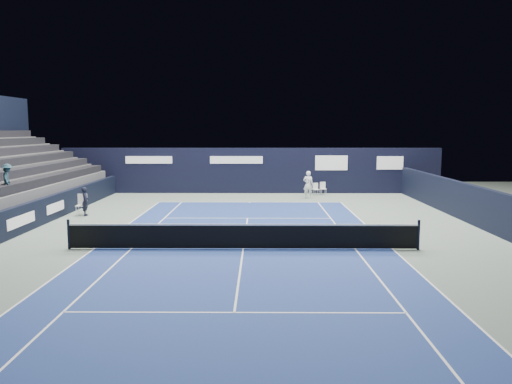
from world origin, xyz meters
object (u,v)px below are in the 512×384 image
(tennis_net, at_px, (243,236))
(tennis_player, at_px, (308,185))
(folding_chair_back_a, at_px, (316,187))
(line_judge_chair, at_px, (82,203))
(folding_chair_back_b, at_px, (323,187))

(tennis_net, relative_size, tennis_player, 7.35)
(folding_chair_back_a, xyz_separation_m, line_judge_chair, (-12.86, -8.09, 0.08))
(line_judge_chair, relative_size, tennis_net, 0.08)
(folding_chair_back_b, bearing_deg, tennis_net, -114.15)
(tennis_net, height_order, tennis_player, tennis_player)
(folding_chair_back_b, bearing_deg, folding_chair_back_a, -172.33)
(line_judge_chair, height_order, tennis_net, tennis_net)
(line_judge_chair, height_order, tennis_player, tennis_player)
(tennis_net, xyz_separation_m, tennis_player, (3.70, 13.74, 0.37))
(folding_chair_back_a, relative_size, tennis_net, 0.06)
(line_judge_chair, xyz_separation_m, tennis_player, (12.20, 6.47, 0.26))
(line_judge_chair, bearing_deg, tennis_player, 26.86)
(folding_chair_back_a, bearing_deg, tennis_player, -128.85)
(folding_chair_back_a, height_order, tennis_player, tennis_player)
(folding_chair_back_b, bearing_deg, tennis_player, -130.45)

